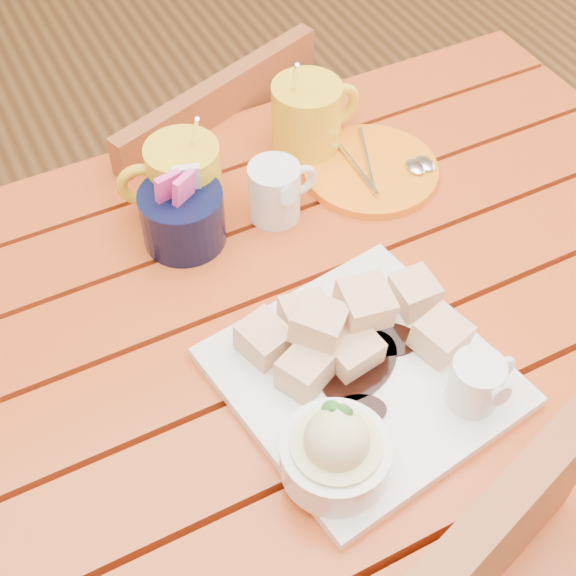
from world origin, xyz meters
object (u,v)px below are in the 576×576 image
coffee_mug_left (182,179)px  orange_saucer (372,170)px  table (290,381)px  coffee_mug_right (308,117)px  chair_far (193,224)px  dessert_plate (359,386)px

coffee_mug_left → orange_saucer: bearing=7.3°
table → coffee_mug_right: size_ratio=7.49×
coffee_mug_left → coffee_mug_right: size_ratio=0.98×
orange_saucer → chair_far: bearing=118.4°
table → chair_far: (0.06, 0.50, -0.19)m
table → chair_far: size_ratio=1.48×
coffee_mug_left → chair_far: bearing=89.2°
table → chair_far: chair_far is taller
table → orange_saucer: size_ratio=6.48×
chair_far → table: bearing=63.7°
orange_saucer → chair_far: chair_far is taller
dessert_plate → coffee_mug_left: 0.36m
coffee_mug_left → coffee_mug_right: coffee_mug_right is taller
table → orange_saucer: (0.22, 0.19, 0.11)m
table → coffee_mug_right: coffee_mug_right is taller
dessert_plate → chair_far: (0.04, 0.62, -0.33)m
table → orange_saucer: 0.31m
table → coffee_mug_left: coffee_mug_left is taller
orange_saucer → coffee_mug_left: bearing=169.0°
dessert_plate → coffee_mug_left: size_ratio=2.00×
orange_saucer → table: bearing=-139.8°
coffee_mug_left → table: bearing=-64.1°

